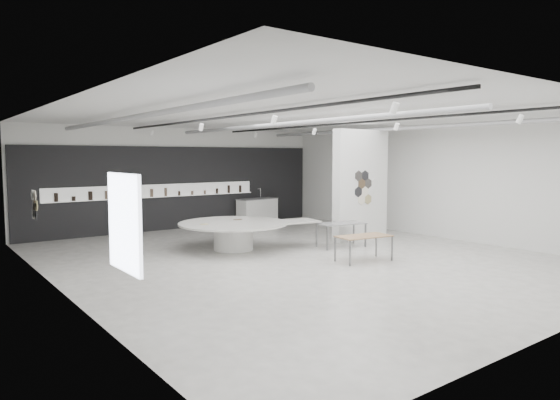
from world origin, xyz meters
TOP-DOWN VIEW (x-y plane):
  - room at (-0.09, -0.00)m, footprint 12.02×14.02m
  - back_wall_display at (-0.08, 6.93)m, footprint 11.80×0.27m
  - partition_column at (3.50, 1.00)m, footprint 2.20×0.38m
  - display_island at (-0.73, 1.94)m, footprint 4.31×3.71m
  - sample_table_wood at (1.09, -1.45)m, footprint 1.53×0.92m
  - sample_table_stone at (2.06, 0.41)m, footprint 1.54×0.97m
  - kitchen_counter at (3.17, 6.51)m, footprint 1.85×0.91m

SIDE VIEW (x-z plane):
  - kitchen_counter at x=3.17m, z-range -0.19..1.21m
  - display_island at x=-0.73m, z-range 0.12..0.94m
  - sample_table_wood at x=1.09m, z-range 0.29..0.96m
  - sample_table_stone at x=2.06m, z-range 0.30..1.04m
  - back_wall_display at x=-0.08m, z-range -0.01..3.09m
  - partition_column at x=3.50m, z-range 0.00..3.60m
  - room at x=-0.09m, z-range 0.16..3.98m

